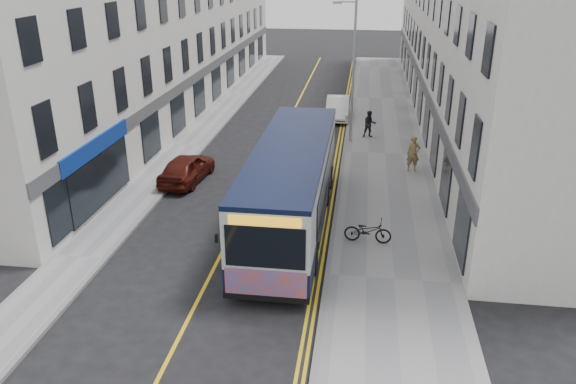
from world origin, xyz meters
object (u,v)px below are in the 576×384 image
(pedestrian_near, at_px, (413,154))
(city_bus, at_px, (291,183))
(streetlamp, at_px, (352,68))
(bicycle, at_px, (368,231))
(car_maroon, at_px, (187,168))
(car_white, at_px, (338,108))
(pedestrian_far, at_px, (370,124))

(pedestrian_near, bearing_deg, city_bus, -134.17)
(streetlamp, bearing_deg, bicycle, -84.78)
(city_bus, distance_m, car_maroon, 7.17)
(car_maroon, bearing_deg, streetlamp, -130.22)
(streetlamp, height_order, city_bus, streetlamp)
(streetlamp, xyz_separation_m, car_white, (-0.97, 5.41, -3.67))
(bicycle, bearing_deg, city_bus, 72.64)
(streetlamp, bearing_deg, pedestrian_near, -54.10)
(pedestrian_far, distance_m, car_white, 5.00)
(bicycle, distance_m, car_maroon, 10.27)
(city_bus, distance_m, bicycle, 3.53)
(city_bus, bearing_deg, bicycle, -20.77)
(bicycle, xyz_separation_m, car_white, (-2.13, 18.07, 0.12))
(pedestrian_far, bearing_deg, streetlamp, -156.63)
(streetlamp, distance_m, pedestrian_far, 3.76)
(pedestrian_near, xyz_separation_m, car_maroon, (-10.91, -2.64, -0.33))
(streetlamp, height_order, pedestrian_near, streetlamp)
(pedestrian_far, distance_m, car_maroon, 11.95)
(pedestrian_far, bearing_deg, pedestrian_near, -82.42)
(pedestrian_far, xyz_separation_m, car_white, (-2.14, 4.51, -0.21))
(pedestrian_near, bearing_deg, car_white, 106.47)
(pedestrian_near, bearing_deg, streetlamp, 119.09)
(car_maroon, bearing_deg, pedestrian_far, -131.02)
(city_bus, xyz_separation_m, car_white, (0.94, 16.91, -1.18))
(bicycle, xyz_separation_m, pedestrian_near, (2.19, 8.04, 0.44))
(city_bus, height_order, pedestrian_far, city_bus)
(pedestrian_near, distance_m, car_white, 10.92)
(pedestrian_far, relative_size, car_white, 0.37)
(streetlamp, relative_size, car_white, 1.85)
(bicycle, height_order, pedestrian_far, pedestrian_far)
(streetlamp, bearing_deg, pedestrian_far, 37.32)
(bicycle, relative_size, pedestrian_near, 0.98)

